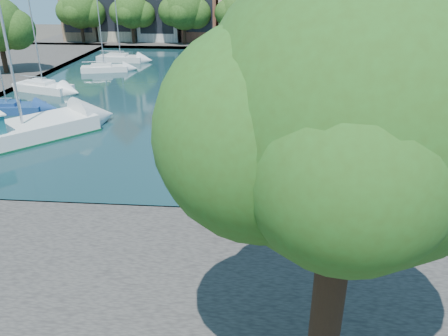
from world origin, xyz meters
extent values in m
plane|color=#38332B|center=(0.00, 0.00, 0.00)|extent=(160.00, 160.00, 0.00)
cube|color=black|center=(0.00, 24.00, 0.04)|extent=(38.00, 50.00, 0.08)
cube|color=#46423D|center=(0.00, -7.00, 0.25)|extent=(50.00, 14.00, 0.50)
cube|color=#46423D|center=(0.00, 56.00, 0.25)|extent=(60.00, 16.00, 0.50)
cylinder|color=#332114|center=(7.50, -9.00, 3.25)|extent=(0.80, 0.80, 5.50)
sphere|color=#294C15|center=(7.50, -9.00, 7.92)|extent=(6.40, 6.40, 6.40)
sphere|color=#294C15|center=(9.42, -8.70, 7.28)|extent=(4.80, 4.80, 4.80)
sphere|color=#294C15|center=(5.74, -9.40, 7.60)|extent=(4.48, 4.48, 4.48)
cube|color=#7F6245|center=(-23.00, 56.00, 6.00)|extent=(5.39, 9.00, 11.00)
cube|color=black|center=(-23.00, 51.52, 6.00)|extent=(4.40, 0.05, 8.25)
cube|color=black|center=(-17.00, 51.52, 6.75)|extent=(4.80, 0.05, 9.38)
cube|color=beige|center=(-10.50, 56.00, 5.75)|extent=(6.37, 9.00, 10.50)
cube|color=black|center=(-10.50, 51.52, 5.75)|extent=(5.20, 0.05, 7.88)
cube|color=tan|center=(2.00, 56.00, 6.25)|extent=(5.88, 9.00, 11.50)
cube|color=black|center=(2.00, 51.52, 6.25)|extent=(4.80, 0.05, 8.62)
cube|color=beige|center=(8.50, 56.00, 6.50)|extent=(6.37, 9.00, 12.00)
cube|color=black|center=(8.50, 51.52, 6.50)|extent=(5.20, 0.05, 9.00)
cube|color=brown|center=(15.00, 56.00, 5.75)|extent=(5.39, 9.00, 10.50)
cube|color=black|center=(15.00, 51.52, 5.75)|extent=(4.40, 0.05, 7.88)
cylinder|color=#332114|center=(-22.00, 50.50, 2.10)|extent=(0.50, 0.50, 3.20)
sphere|color=#1A3610|center=(-22.00, 50.50, 5.38)|extent=(5.60, 5.60, 5.60)
sphere|color=#1A3610|center=(-20.32, 50.80, 4.82)|extent=(4.20, 4.20, 4.20)
sphere|color=#1A3610|center=(-23.54, 50.10, 5.10)|extent=(3.92, 3.92, 3.92)
cylinder|color=#332114|center=(-14.00, 50.50, 2.10)|extent=(0.50, 0.50, 3.20)
sphere|color=#1A3610|center=(-14.00, 50.50, 5.26)|extent=(5.20, 5.20, 5.20)
sphere|color=#1A3610|center=(-12.44, 50.80, 4.74)|extent=(3.90, 3.90, 3.90)
sphere|color=#1A3610|center=(-15.43, 50.10, 5.00)|extent=(3.64, 3.64, 3.64)
cylinder|color=#332114|center=(-6.00, 50.50, 2.10)|extent=(0.50, 0.50, 3.20)
sphere|color=#1A3610|center=(-6.00, 50.50, 5.50)|extent=(6.00, 6.00, 6.00)
sphere|color=#1A3610|center=(-4.20, 50.80, 4.90)|extent=(4.50, 4.50, 4.50)
sphere|color=#1A3610|center=(-7.65, 50.10, 5.20)|extent=(4.20, 4.20, 4.20)
cylinder|color=#332114|center=(2.00, 50.50, 2.10)|extent=(0.50, 0.50, 3.20)
sphere|color=#1A3610|center=(2.00, 50.50, 5.32)|extent=(5.40, 5.40, 5.40)
sphere|color=#1A3610|center=(3.62, 50.80, 4.78)|extent=(4.05, 4.05, 4.05)
sphere|color=#1A3610|center=(0.51, 50.10, 5.05)|extent=(3.78, 3.78, 3.78)
cylinder|color=#332114|center=(10.00, 50.50, 2.10)|extent=(0.50, 0.50, 3.20)
sphere|color=#1A3610|center=(10.00, 50.50, 5.44)|extent=(5.80, 5.80, 5.80)
sphere|color=#1A3610|center=(11.74, 50.80, 4.86)|extent=(4.35, 4.35, 4.35)
sphere|color=#1A3610|center=(8.40, 50.10, 5.15)|extent=(4.06, 4.06, 4.06)
cylinder|color=#332114|center=(18.00, 50.50, 2.10)|extent=(0.50, 0.50, 3.20)
sphere|color=#1A3610|center=(18.00, 50.50, 5.26)|extent=(5.20, 5.20, 5.20)
sphere|color=#1A3610|center=(19.56, 50.80, 4.74)|extent=(3.90, 3.90, 3.90)
sphere|color=#1A3610|center=(16.57, 50.10, 5.00)|extent=(3.64, 3.64, 3.64)
cylinder|color=#332114|center=(-22.00, 28.00, 2.20)|extent=(0.54, 0.54, 3.40)
sphere|color=#1A3610|center=(-20.32, 28.30, 5.02)|extent=(4.20, 4.20, 4.20)
cylinder|color=#36271B|center=(3.81, -1.54, 1.44)|extent=(0.14, 0.14, 1.87)
cylinder|color=#36271B|center=(3.89, -1.15, 1.44)|extent=(0.14, 0.14, 1.87)
cylinder|color=#36271B|center=(5.21, -1.83, 1.44)|extent=(0.14, 0.14, 1.87)
cylinder|color=#36271B|center=(5.29, -1.44, 1.44)|extent=(0.14, 0.14, 1.87)
cube|color=#36271B|center=(4.60, -1.50, 2.68)|extent=(1.88, 0.85, 1.09)
cylinder|color=#36271B|center=(3.30, -1.23, 3.90)|extent=(1.23, 0.50, 1.94)
cube|color=#36271B|center=(2.67, -1.10, 4.85)|extent=(0.54, 0.26, 0.30)
cube|color=silver|center=(-11.15, 8.00, 0.80)|extent=(10.89, 11.54, 1.43)
cylinder|color=#B2B2B7|center=(-10.19, 9.07, 6.70)|extent=(0.18, 0.18, 11.03)
cube|color=navy|center=(-14.78, 15.14, 0.49)|extent=(5.85, 2.73, 0.81)
cube|color=navy|center=(-14.78, 15.14, 0.76)|extent=(2.63, 1.71, 0.45)
cube|color=white|center=(-15.00, 21.99, 0.54)|extent=(6.13, 3.69, 0.93)
cube|color=white|center=(-15.00, 21.99, 0.85)|extent=(2.84, 2.12, 0.52)
cylinder|color=#B2B2B7|center=(-15.00, 21.99, 5.92)|extent=(0.12, 0.12, 10.24)
cube|color=silver|center=(-12.22, 31.48, 0.48)|extent=(5.46, 3.14, 0.80)
cube|color=silver|center=(-12.22, 31.48, 0.75)|extent=(2.52, 1.83, 0.45)
cylinder|color=#B2B2B7|center=(-12.22, 31.48, 4.97)|extent=(0.11, 0.11, 8.54)
cube|color=silver|center=(-12.23, 37.71, 0.53)|extent=(5.90, 2.35, 0.90)
cube|color=silver|center=(-12.23, 37.71, 0.83)|extent=(2.61, 1.56, 0.50)
cylinder|color=#B2B2B7|center=(-12.23, 37.71, 5.31)|extent=(0.12, 0.12, 9.06)
cube|color=silver|center=(12.00, 5.51, 0.48)|extent=(5.18, 3.18, 0.80)
cube|color=silver|center=(12.00, 5.51, 0.75)|extent=(2.41, 1.82, 0.45)
cylinder|color=#B2B2B7|center=(12.00, 5.51, 4.50)|extent=(0.11, 0.11, 7.59)
cube|color=navy|center=(12.06, 18.21, 0.57)|extent=(8.20, 5.43, 0.99)
cube|color=navy|center=(12.06, 18.21, 0.90)|extent=(3.85, 3.04, 0.55)
cylinder|color=#B2B2B7|center=(12.06, 18.21, 5.82)|extent=(0.13, 0.13, 9.94)
cube|color=silver|center=(12.00, 26.11, 0.51)|extent=(5.04, 2.89, 0.87)
cube|color=silver|center=(12.00, 26.11, 0.80)|extent=(2.32, 1.69, 0.48)
cylinder|color=#B2B2B7|center=(12.00, 26.11, 5.11)|extent=(0.12, 0.12, 8.72)
cube|color=white|center=(12.00, 42.64, 0.53)|extent=(5.98, 3.07, 0.89)
cube|color=white|center=(12.00, 42.64, 0.82)|extent=(2.72, 1.86, 0.50)
cylinder|color=#B2B2B7|center=(12.00, 42.64, 4.86)|extent=(0.12, 0.12, 8.17)
camera|label=1|loc=(5.63, -17.69, 10.53)|focal=35.00mm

